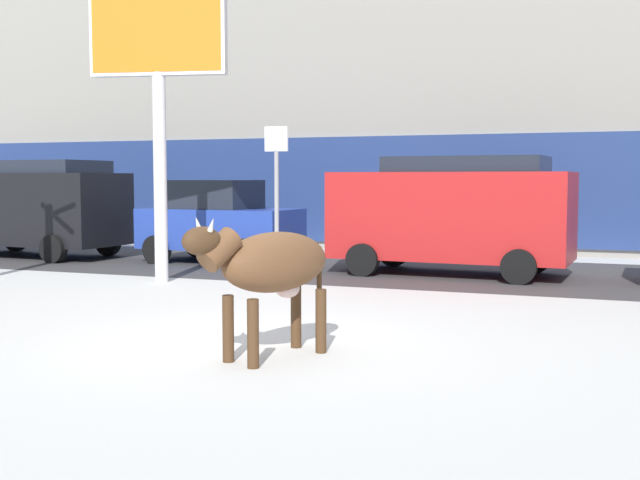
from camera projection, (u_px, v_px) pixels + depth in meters
The scene contains 10 objects.
ground_plane at pixel (243, 349), 8.83m from camera, with size 120.00×120.00×0.00m, color silver.
road_strip at pixel (416, 270), 16.31m from camera, with size 60.00×5.60×0.01m, color #423F3F.
building_facade at pixel (479, 17), 22.50m from camera, with size 44.00×6.10×13.00m.
cow_brown at pixel (271, 265), 8.31m from camera, with size 1.13×1.90×1.54m.
billboard at pixel (158, 43), 14.18m from camera, with size 2.51×0.71×5.56m.
car_black_van at pixel (33, 206), 19.14m from camera, with size 4.69×2.30×2.32m.
car_blue_hatchback at pixel (219, 222), 17.86m from camera, with size 3.58×2.07×1.86m.
car_red_van at pixel (452, 212), 15.56m from camera, with size 4.69×2.30×2.32m.
pedestrian_near_billboard at pixel (395, 220), 19.41m from camera, with size 0.36×0.24×1.73m.
street_sign at pixel (277, 191), 14.13m from camera, with size 0.44×0.08×2.82m.
Camera 1 is at (3.90, -7.84, 1.90)m, focal length 44.47 mm.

